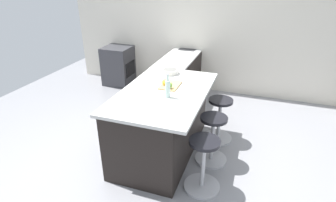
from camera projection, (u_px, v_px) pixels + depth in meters
ground_plane at (157, 154)px, 3.93m from camera, size 7.61×7.61×0.00m
interior_partition_left at (202, 26)px, 5.57m from camera, size 0.12×5.86×2.75m
sink_cabinet at (184, 72)px, 5.75m from camera, size 2.44×0.60×1.17m
oven_range at (118, 65)px, 6.22m from camera, size 0.60×0.61×0.86m
kitchen_island at (161, 121)px, 3.81m from camera, size 1.79×1.10×0.96m
stool_by_window at (219, 121)px, 4.14m from camera, size 0.44×0.44×0.68m
stool_middle at (212, 140)px, 3.66m from camera, size 0.44×0.44×0.68m
stool_near_camera at (203, 166)px, 3.18m from camera, size 0.44×0.44×0.68m
cutting_board at (170, 85)px, 3.73m from camera, size 0.36×0.24×0.02m
apple_yellow at (165, 82)px, 3.70m from camera, size 0.08×0.08×0.08m
apple_green at (169, 85)px, 3.60m from camera, size 0.09×0.09×0.09m
water_bottle at (168, 88)px, 3.35m from camera, size 0.06×0.06×0.31m
fruit_bowl at (170, 71)px, 4.17m from camera, size 0.26×0.26×0.07m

